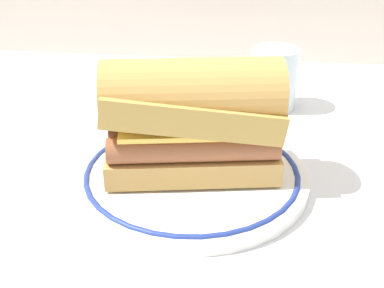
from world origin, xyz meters
name	(u,v)px	position (x,y,z in m)	size (l,w,h in m)	color
ground_plane	(198,173)	(0.00, 0.00, 0.00)	(1.50, 1.50, 0.00)	silver
plate	(192,174)	(-0.01, -0.01, 0.01)	(0.25, 0.25, 0.01)	white
sausage_sandwich	(192,117)	(-0.01, -0.01, 0.08)	(0.19, 0.11, 0.12)	tan
drinking_glass	(274,82)	(0.09, 0.20, 0.04)	(0.07, 0.07, 0.09)	silver
salt_shaker	(117,87)	(-0.13, 0.16, 0.04)	(0.03, 0.03, 0.08)	white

